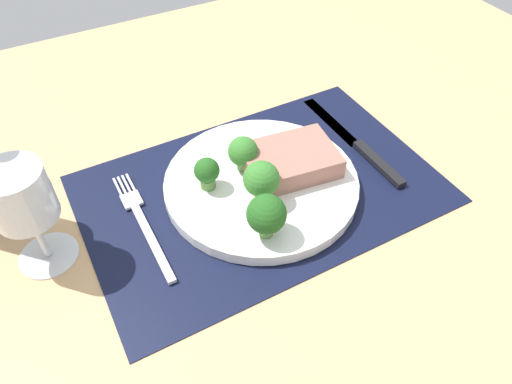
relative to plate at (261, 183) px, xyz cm
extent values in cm
cube|color=tan|center=(0.00, 0.00, -2.60)|extent=(140.00, 110.00, 3.00)
cube|color=black|center=(0.00, 0.00, -0.95)|extent=(46.17, 30.15, 0.30)
cylinder|color=white|center=(0.00, 0.00, 0.00)|extent=(25.46, 25.46, 1.60)
cube|color=#9E6B5B|center=(4.29, -0.31, 2.24)|extent=(12.94, 9.99, 2.87)
cylinder|color=#5B8942|center=(-1.06, 3.00, 1.42)|extent=(1.67, 1.67, 1.23)
sphere|color=#387A2D|center=(-1.06, 3.00, 3.72)|extent=(3.96, 3.96, 3.96)
cylinder|color=#5B8942|center=(-6.64, 2.06, 1.53)|extent=(1.96, 1.96, 1.47)
sphere|color=#235B1E|center=(-6.64, 2.06, 3.64)|extent=(3.23, 3.23, 3.23)
cylinder|color=#6B994C|center=(-1.71, -3.10, 1.58)|extent=(1.59, 1.59, 1.55)
sphere|color=#387A2D|center=(-1.71, -3.10, 4.26)|extent=(4.49, 4.49, 4.49)
cylinder|color=#5B8942|center=(-3.95, -8.33, 1.55)|extent=(1.68, 1.68, 1.49)
sphere|color=#235B1E|center=(-3.95, -8.33, 4.26)|extent=(4.64, 4.64, 4.64)
cube|color=silver|center=(-15.90, -2.00, -0.55)|extent=(1.00, 13.00, 0.50)
cube|color=silver|center=(-15.90, 5.80, -0.55)|extent=(2.40, 2.60, 0.40)
cube|color=silver|center=(-16.80, 8.90, -0.55)|extent=(0.30, 3.60, 0.35)
cube|color=silver|center=(-16.20, 8.90, -0.55)|extent=(0.30, 3.60, 0.35)
cube|color=silver|center=(-15.60, 8.90, -0.55)|extent=(0.30, 3.60, 0.35)
cube|color=silver|center=(-15.00, 8.90, -0.55)|extent=(0.30, 3.60, 0.35)
cube|color=black|center=(16.49, -3.90, -0.40)|extent=(1.40, 10.00, 0.80)
cube|color=silver|center=(16.49, 7.60, -0.65)|extent=(1.80, 13.00, 0.30)
cylinder|color=silver|center=(-27.18, 2.25, -0.90)|extent=(6.86, 6.86, 0.40)
cylinder|color=silver|center=(-27.18, 2.25, 2.67)|extent=(0.80, 0.80, 6.74)
cylinder|color=silver|center=(-27.18, 2.25, 9.20)|extent=(6.64, 6.64, 6.31)
cylinder|color=tan|center=(-27.18, 2.25, 7.58)|extent=(5.85, 5.85, 3.07)
camera|label=1|loc=(-22.17, -39.43, 44.68)|focal=33.89mm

